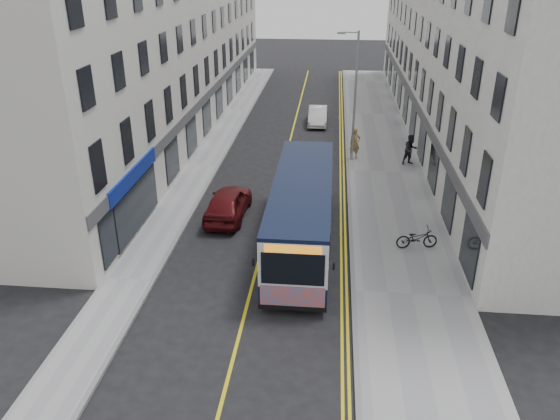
% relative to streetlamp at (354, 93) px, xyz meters
% --- Properties ---
extents(ground, '(140.00, 140.00, 0.00)m').
position_rel_streetlamp_xyz_m(ground, '(-4.17, -14.00, -4.38)').
color(ground, black).
rests_on(ground, ground).
extents(pavement_east, '(4.50, 64.00, 0.12)m').
position_rel_streetlamp_xyz_m(pavement_east, '(2.08, -2.00, -4.32)').
color(pavement_east, gray).
rests_on(pavement_east, ground).
extents(pavement_west, '(2.00, 64.00, 0.12)m').
position_rel_streetlamp_xyz_m(pavement_west, '(-9.17, -2.00, -4.32)').
color(pavement_west, gray).
rests_on(pavement_west, ground).
extents(kerb_east, '(0.18, 64.00, 0.13)m').
position_rel_streetlamp_xyz_m(kerb_east, '(-0.17, -2.00, -4.32)').
color(kerb_east, slate).
rests_on(kerb_east, ground).
extents(kerb_west, '(0.18, 64.00, 0.13)m').
position_rel_streetlamp_xyz_m(kerb_west, '(-8.17, -2.00, -4.32)').
color(kerb_west, slate).
rests_on(kerb_west, ground).
extents(road_centre_line, '(0.12, 64.00, 0.01)m').
position_rel_streetlamp_xyz_m(road_centre_line, '(-4.17, -2.00, -4.38)').
color(road_centre_line, gold).
rests_on(road_centre_line, ground).
extents(road_dbl_yellow_inner, '(0.10, 64.00, 0.01)m').
position_rel_streetlamp_xyz_m(road_dbl_yellow_inner, '(-0.62, -2.00, -4.38)').
color(road_dbl_yellow_inner, gold).
rests_on(road_dbl_yellow_inner, ground).
extents(road_dbl_yellow_outer, '(0.10, 64.00, 0.01)m').
position_rel_streetlamp_xyz_m(road_dbl_yellow_outer, '(-0.42, -2.00, -4.38)').
color(road_dbl_yellow_outer, gold).
rests_on(road_dbl_yellow_outer, ground).
extents(terrace_east, '(6.00, 46.00, 13.00)m').
position_rel_streetlamp_xyz_m(terrace_east, '(7.33, 7.00, 2.12)').
color(terrace_east, silver).
rests_on(terrace_east, ground).
extents(terrace_west, '(6.00, 46.00, 13.00)m').
position_rel_streetlamp_xyz_m(terrace_west, '(-13.17, 7.00, 2.12)').
color(terrace_west, beige).
rests_on(terrace_west, ground).
extents(streetlamp, '(1.32, 0.18, 8.00)m').
position_rel_streetlamp_xyz_m(streetlamp, '(0.00, 0.00, 0.00)').
color(streetlamp, gray).
rests_on(streetlamp, ground).
extents(city_bus, '(2.56, 10.95, 3.18)m').
position_rel_streetlamp_xyz_m(city_bus, '(-2.42, -11.55, -2.64)').
color(city_bus, black).
rests_on(city_bus, ground).
extents(bicycle, '(1.92, 0.93, 0.97)m').
position_rel_streetlamp_xyz_m(bicycle, '(2.69, -11.51, -3.78)').
color(bicycle, black).
rests_on(bicycle, pavement_east).
extents(pedestrian_near, '(0.86, 0.74, 2.00)m').
position_rel_streetlamp_xyz_m(pedestrian_near, '(0.24, 0.13, -3.26)').
color(pedestrian_near, olive).
rests_on(pedestrian_near, pavement_east).
extents(pedestrian_far, '(1.11, 1.00, 1.88)m').
position_rel_streetlamp_xyz_m(pedestrian_far, '(3.64, -0.57, -3.32)').
color(pedestrian_far, black).
rests_on(pedestrian_far, pavement_east).
extents(car_white, '(1.46, 4.03, 1.32)m').
position_rel_streetlamp_xyz_m(car_white, '(-2.37, 8.25, -3.72)').
color(car_white, silver).
rests_on(car_white, ground).
extents(car_maroon, '(1.99, 4.58, 1.54)m').
position_rel_streetlamp_xyz_m(car_maroon, '(-6.25, -8.91, -3.61)').
color(car_maroon, '#550E11').
rests_on(car_maroon, ground).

